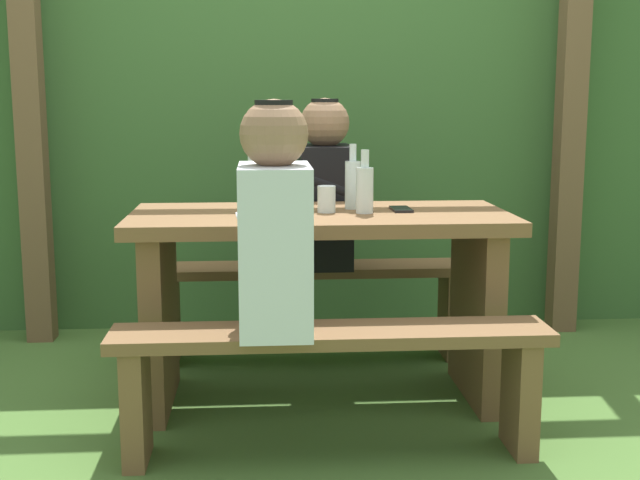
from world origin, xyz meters
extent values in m
plane|color=#4A7131|center=(0.00, 0.00, 0.00)|extent=(12.00, 12.00, 0.00)
cube|color=#3B642F|center=(0.00, 1.60, 0.99)|extent=(6.40, 1.07, 1.98)
cube|color=brown|center=(-1.27, 0.90, 1.10)|extent=(0.12, 0.12, 2.20)
cube|color=brown|center=(1.27, 0.90, 1.10)|extent=(0.12, 0.12, 2.20)
cube|color=brown|center=(0.00, 0.00, 0.70)|extent=(1.40, 0.64, 0.05)
cube|color=brown|center=(-0.60, 0.00, 0.34)|extent=(0.08, 0.54, 0.68)
cube|color=brown|center=(0.60, 0.00, 0.34)|extent=(0.08, 0.54, 0.68)
cube|color=brown|center=(0.00, -0.51, 0.40)|extent=(1.40, 0.24, 0.04)
cube|color=brown|center=(-0.62, -0.51, 0.19)|extent=(0.07, 0.22, 0.38)
cube|color=brown|center=(0.62, -0.51, 0.19)|extent=(0.07, 0.22, 0.38)
cube|color=brown|center=(0.00, 0.51, 0.40)|extent=(1.40, 0.24, 0.04)
cube|color=brown|center=(-0.62, 0.51, 0.19)|extent=(0.07, 0.22, 0.38)
cube|color=brown|center=(0.62, 0.51, 0.19)|extent=(0.07, 0.22, 0.38)
cube|color=silver|center=(-0.18, -0.51, 0.68)|extent=(0.22, 0.34, 0.52)
sphere|color=#936B4C|center=(-0.18, -0.51, 1.04)|extent=(0.21, 0.21, 0.21)
cylinder|color=black|center=(-0.18, -0.51, 1.13)|extent=(0.12, 0.12, 0.02)
cylinder|color=silver|center=(-0.18, -0.37, 0.79)|extent=(0.25, 0.07, 0.15)
cube|color=black|center=(0.06, 0.51, 0.68)|extent=(0.22, 0.34, 0.52)
sphere|color=#936B4C|center=(0.06, 0.51, 1.04)|extent=(0.21, 0.21, 0.21)
cylinder|color=black|center=(0.06, 0.51, 1.13)|extent=(0.12, 0.12, 0.02)
cylinder|color=black|center=(0.06, 0.37, 0.79)|extent=(0.25, 0.07, 0.15)
cylinder|color=silver|center=(0.02, 0.00, 0.78)|extent=(0.07, 0.07, 0.10)
cylinder|color=silver|center=(-0.25, -0.07, 0.81)|extent=(0.07, 0.07, 0.17)
cylinder|color=silver|center=(-0.25, -0.07, 0.93)|extent=(0.03, 0.03, 0.06)
cylinder|color=silver|center=(0.16, -0.03, 0.81)|extent=(0.06, 0.06, 0.17)
cylinder|color=silver|center=(0.16, -0.03, 0.93)|extent=(0.03, 0.03, 0.07)
cylinder|color=silver|center=(0.13, 0.09, 0.82)|extent=(0.06, 0.06, 0.18)
cylinder|color=silver|center=(0.13, 0.09, 0.94)|extent=(0.03, 0.03, 0.06)
cube|color=black|center=(0.31, 0.03, 0.73)|extent=(0.07, 0.14, 0.01)
camera|label=1|loc=(-0.22, -3.08, 1.15)|focal=47.25mm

